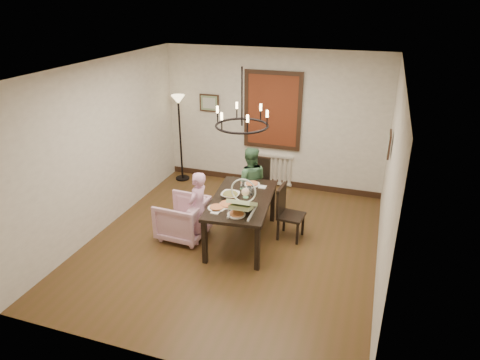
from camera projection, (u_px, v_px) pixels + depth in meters
The scene contains 17 objects.
room_shell at pixel (239, 155), 6.70m from camera, with size 4.51×5.00×2.81m.
dining_table at pixel (242, 203), 6.78m from camera, with size 1.07×1.71×0.76m.
chair_far at pixel (255, 185), 7.84m from camera, with size 0.44×0.44×1.00m, color black, non-canonical shape.
chair_right at pixel (291, 213), 6.94m from camera, with size 0.40×0.40×0.91m, color black, non-canonical shape.
armchair at pixel (183, 218), 7.02m from camera, with size 0.73×0.75×0.68m, color #E7B1CB.
elderly_woman at pixel (198, 214), 6.81m from camera, with size 0.37×0.24×1.01m, color #DB9BC0.
seated_man at pixel (250, 188), 7.64m from camera, with size 0.53×0.41×1.08m, color #44724B.
baby_bouncer at pixel (242, 201), 6.24m from camera, with size 0.40×0.55×0.36m, color beige, non-canonical shape.
salad_bowl at pixel (230, 195), 6.77m from camera, with size 0.35×0.35×0.09m, color white.
pizza_platter at pixel (229, 204), 6.51m from camera, with size 0.29×0.29×0.04m, color tan.
drinking_glass at pixel (249, 191), 6.83m from camera, with size 0.08×0.08×0.15m, color silver.
window_blinds at pixel (273, 111), 8.44m from camera, with size 1.00×0.03×1.40m, color maroon.
radiator at pixel (271, 169), 8.96m from camera, with size 0.92×0.12×0.62m, color silver, non-canonical shape.
picture_back at pixel (209, 103), 8.82m from camera, with size 0.42×0.03×0.36m, color black.
picture_right at pixel (389, 144), 6.42m from camera, with size 0.42×0.03×0.36m, color black.
floor_lamp at pixel (180, 140), 9.00m from camera, with size 0.30×0.30×1.80m, color black, non-canonical shape.
chandelier at pixel (242, 126), 6.27m from camera, with size 0.80×0.80×0.04m, color black.
Camera 1 is at (2.00, -5.59, 3.74)m, focal length 32.00 mm.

